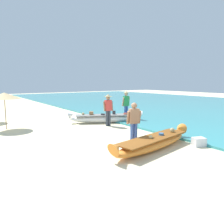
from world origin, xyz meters
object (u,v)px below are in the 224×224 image
Objects in this scene: person_tourist_customer at (134,122)px; cooler_box at (199,142)px; boat_orange_foreground at (154,142)px; boat_white_midground at (106,118)px; person_vendor_hatted at (108,108)px; person_vendor_assistant at (126,103)px.

cooler_box is (2.10, -1.39, -0.79)m from person_tourist_customer.
boat_white_midground is at bearing 75.45° from boat_orange_foreground.
person_vendor_hatted reaches higher than boat_orange_foreground.
person_vendor_assistant is at bearing 26.16° from person_vendor_hatted.
person_vendor_hatted is 1.05× the size of person_tourist_customer.
person_vendor_hatted is 4.07m from person_tourist_customer.
person_tourist_customer is at bearing -110.08° from person_vendor_hatted.
boat_white_midground reaches higher than cooler_box.
boat_orange_foreground is at bearing 176.64° from cooler_box.
person_vendor_hatted is 5.33m from cooler_box.
person_tourist_customer reaches higher than boat_white_midground.
person_tourist_customer is 0.91× the size of person_vendor_assistant.
person_vendor_hatted is 0.96× the size of person_vendor_assistant.
boat_white_midground is 2.37× the size of person_vendor_hatted.
person_vendor_assistant is at bearing 54.25° from person_tourist_customer.
person_vendor_assistant is at bearing 60.76° from boat_orange_foreground.
person_tourist_customer is at bearing 166.83° from cooler_box.
boat_orange_foreground is 9.55× the size of cooler_box.
cooler_box is at bearing -82.37° from person_vendor_hatted.
boat_orange_foreground reaches higher than cooler_box.
boat_orange_foreground is 6.36m from person_vendor_assistant.
boat_white_midground is at bearing -175.06° from person_vendor_assistant.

